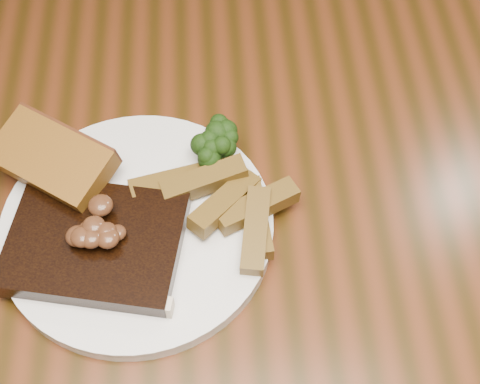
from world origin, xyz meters
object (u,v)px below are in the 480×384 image
at_px(steak, 96,244).
at_px(garlic_bread, 57,171).
at_px(plate, 138,227).
at_px(potato_wedges, 212,215).
at_px(dining_table, 233,251).

height_order(steak, garlic_bread, garlic_bread).
relative_size(steak, garlic_bread, 1.37).
height_order(plate, garlic_bread, garlic_bread).
bearing_deg(plate, potato_wedges, -1.37).
bearing_deg(potato_wedges, plate, 178.63).
height_order(dining_table, potato_wedges, potato_wedges).
xyz_separation_m(plate, potato_wedges, (0.07, -0.00, 0.02)).
bearing_deg(plate, dining_table, 12.76).
bearing_deg(potato_wedges, dining_table, 47.43).
distance_m(plate, steak, 0.05).
xyz_separation_m(steak, potato_wedges, (0.11, 0.02, 0.00)).
bearing_deg(garlic_bread, plate, -2.41).
bearing_deg(steak, potato_wedges, 23.75).
bearing_deg(dining_table, potato_wedges, -132.57).
xyz_separation_m(plate, garlic_bread, (-0.08, 0.06, 0.02)).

